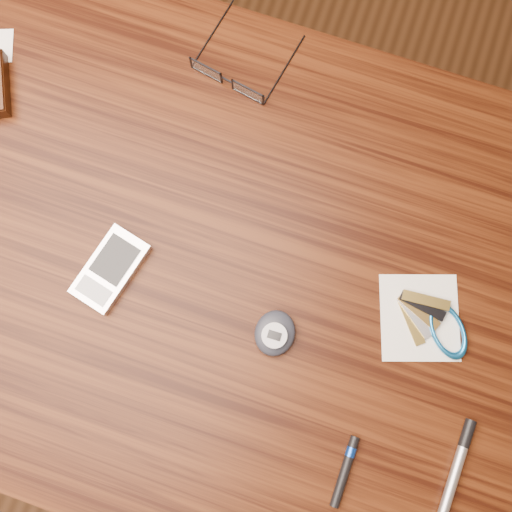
{
  "coord_description": "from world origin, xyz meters",
  "views": [
    {
      "loc": [
        0.1,
        -0.1,
        1.47
      ],
      "look_at": [
        0.06,
        0.02,
        0.76
      ],
      "focal_mm": 40.0,
      "sensor_mm": 36.0,
      "label": 1
    }
  ],
  "objects_px": {
    "notepad_keys": "(434,323)",
    "silver_pen": "(455,473)",
    "pedometer": "(275,333)",
    "pda_phone": "(110,269)",
    "eyeglasses": "(230,77)",
    "desk": "(215,270)"
  },
  "relations": [
    {
      "from": "desk",
      "to": "notepad_keys",
      "type": "relative_size",
      "value": 7.01
    },
    {
      "from": "pedometer",
      "to": "desk",
      "type": "bearing_deg",
      "value": 149.5
    },
    {
      "from": "eyeglasses",
      "to": "pda_phone",
      "type": "xyz_separation_m",
      "value": [
        -0.06,
        -0.29,
        -0.0
      ]
    },
    {
      "from": "notepad_keys",
      "to": "silver_pen",
      "type": "distance_m",
      "value": 0.18
    },
    {
      "from": "pedometer",
      "to": "notepad_keys",
      "type": "relative_size",
      "value": 0.42
    },
    {
      "from": "pda_phone",
      "to": "pedometer",
      "type": "relative_size",
      "value": 1.92
    },
    {
      "from": "desk",
      "to": "pda_phone",
      "type": "bearing_deg",
      "value": -153.82
    },
    {
      "from": "pedometer",
      "to": "notepad_keys",
      "type": "xyz_separation_m",
      "value": [
        0.18,
        0.08,
        -0.01
      ]
    },
    {
      "from": "eyeglasses",
      "to": "notepad_keys",
      "type": "distance_m",
      "value": 0.42
    },
    {
      "from": "eyeglasses",
      "to": "pedometer",
      "type": "distance_m",
      "value": 0.35
    },
    {
      "from": "silver_pen",
      "to": "pda_phone",
      "type": "bearing_deg",
      "value": 168.61
    },
    {
      "from": "desk",
      "to": "eyeglasses",
      "type": "height_order",
      "value": "eyeglasses"
    },
    {
      "from": "silver_pen",
      "to": "pedometer",
      "type": "bearing_deg",
      "value": 161.17
    },
    {
      "from": "eyeglasses",
      "to": "silver_pen",
      "type": "height_order",
      "value": "eyeglasses"
    },
    {
      "from": "eyeglasses",
      "to": "pedometer",
      "type": "xyz_separation_m",
      "value": [
        0.17,
        -0.3,
        -0.0
      ]
    },
    {
      "from": "notepad_keys",
      "to": "pedometer",
      "type": "bearing_deg",
      "value": -157.37
    },
    {
      "from": "desk",
      "to": "pda_phone",
      "type": "height_order",
      "value": "pda_phone"
    },
    {
      "from": "desk",
      "to": "eyeglasses",
      "type": "relative_size",
      "value": 7.33
    },
    {
      "from": "pda_phone",
      "to": "silver_pen",
      "type": "xyz_separation_m",
      "value": [
        0.48,
        -0.1,
        -0.0
      ]
    },
    {
      "from": "notepad_keys",
      "to": "silver_pen",
      "type": "bearing_deg",
      "value": -66.36
    },
    {
      "from": "eyeglasses",
      "to": "pda_phone",
      "type": "distance_m",
      "value": 0.3
    },
    {
      "from": "pda_phone",
      "to": "notepad_keys",
      "type": "xyz_separation_m",
      "value": [
        0.41,
        0.07,
        -0.0
      ]
    }
  ]
}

